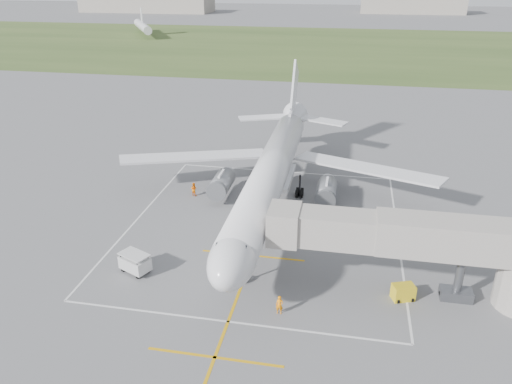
% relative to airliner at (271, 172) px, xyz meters
% --- Properties ---
extents(ground, '(700.00, 700.00, 0.00)m').
position_rel_airliner_xyz_m(ground, '(0.00, -0.75, -4.39)').
color(ground, '#5C5C5E').
rests_on(ground, ground).
extents(grass_strip, '(700.00, 120.00, 0.02)m').
position_rel_airliner_xyz_m(grass_strip, '(0.00, 129.25, -4.38)').
color(grass_strip, '#34491F').
rests_on(grass_strip, ground).
extents(apron_markings, '(28.20, 60.00, 0.01)m').
position_rel_airliner_xyz_m(apron_markings, '(0.00, -6.57, -4.38)').
color(apron_markings, '#CB920B').
rests_on(apron_markings, ground).
extents(airliner, '(38.93, 46.75, 13.52)m').
position_rel_airliner_xyz_m(airliner, '(0.00, 0.00, 0.00)').
color(airliner, silver).
rests_on(airliner, ground).
extents(jet_bridge, '(23.40, 5.00, 7.20)m').
position_rel_airliner_xyz_m(jet_bridge, '(15.72, -14.25, 0.35)').
color(jet_bridge, gray).
rests_on(jet_bridge, ground).
extents(gpu_unit, '(2.07, 1.74, 1.34)m').
position_rel_airliner_xyz_m(gpu_unit, '(13.65, -15.12, -3.73)').
color(gpu_unit, gold).
rests_on(gpu_unit, ground).
extents(baggage_cart, '(3.15, 2.62, 1.89)m').
position_rel_airliner_xyz_m(baggage_cart, '(-9.94, -15.51, -3.43)').
color(baggage_cart, silver).
rests_on(baggage_cart, ground).
extents(ramp_worker_nose, '(0.61, 0.41, 1.62)m').
position_rel_airliner_xyz_m(ramp_worker_nose, '(3.80, -18.97, -3.58)').
color(ramp_worker_nose, orange).
rests_on(ramp_worker_nose, ground).
extents(ramp_worker_wing, '(0.96, 0.84, 1.67)m').
position_rel_airliner_xyz_m(ramp_worker_wing, '(-9.72, 1.55, -3.56)').
color(ramp_worker_wing, orange).
rests_on(ramp_worker_wing, ground).
extents(distant_hangars, '(345.00, 49.00, 12.00)m').
position_rel_airliner_xyz_m(distant_hangars, '(-16.15, 264.44, 0.78)').
color(distant_hangars, gray).
rests_on(distant_hangars, ground).
extents(distant_aircraft, '(207.19, 41.73, 8.85)m').
position_rel_airliner_xyz_m(distant_aircraft, '(14.84, 156.33, -0.80)').
color(distant_aircraft, silver).
rests_on(distant_aircraft, ground).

